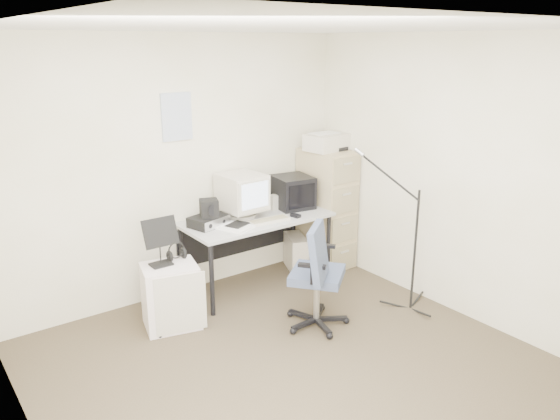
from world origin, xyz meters
TOP-DOWN VIEW (x-y plane):
  - floor at (0.00, 0.00)m, footprint 3.60×3.60m
  - ceiling at (0.00, 0.00)m, footprint 3.60×3.60m
  - wall_back at (0.00, 1.80)m, footprint 3.60×0.02m
  - wall_front at (0.00, -1.80)m, footprint 3.60×0.02m
  - wall_left at (-1.80, 0.00)m, footprint 0.02×3.60m
  - wall_right at (1.80, 0.00)m, footprint 0.02×3.60m
  - wall_calendar at (-0.02, 1.79)m, footprint 0.30×0.02m
  - filing_cabinet at (1.58, 1.48)m, footprint 0.40×0.60m
  - printer at (1.58, 1.49)m, footprint 0.48×0.35m
  - desk at (0.63, 1.45)m, footprint 1.50×0.70m
  - crt_monitor at (0.53, 1.56)m, footprint 0.42×0.43m
  - crt_tv at (1.15, 1.53)m, footprint 0.42×0.44m
  - desk_speaker at (0.93, 1.58)m, footprint 0.09×0.09m
  - keyboard at (0.66, 1.28)m, footprint 0.43×0.18m
  - mouse at (0.96, 1.24)m, footprint 0.07×0.11m
  - radio_receiver at (0.12, 1.52)m, footprint 0.40×0.33m
  - radio_speaker at (0.12, 1.50)m, footprint 0.21×0.20m
  - papers at (0.28, 1.32)m, footprint 0.35×0.40m
  - pc_tower at (1.21, 1.55)m, footprint 0.33×0.45m
  - office_chair at (0.58, 0.45)m, footprint 0.81×0.81m
  - side_cart at (-0.46, 1.19)m, footprint 0.54×0.47m
  - music_stand at (-0.51, 1.25)m, footprint 0.33×0.23m
  - headphones at (-0.34, 1.28)m, footprint 0.23×0.23m
  - mic_stand at (1.51, 0.16)m, footprint 0.03×0.03m

SIDE VIEW (x-z plane):
  - floor at x=0.00m, z-range -0.01..0.00m
  - pc_tower at x=1.21m, z-range 0.00..0.38m
  - side_cart at x=-0.46m, z-range 0.00..0.57m
  - desk at x=0.63m, z-range 0.00..0.73m
  - office_chair at x=0.58m, z-range 0.00..1.00m
  - headphones at x=-0.34m, z-range 0.61..0.65m
  - filing_cabinet at x=1.58m, z-range 0.00..1.30m
  - papers at x=0.28m, z-range 0.73..0.75m
  - keyboard at x=0.66m, z-range 0.73..0.75m
  - mouse at x=0.96m, z-range 0.73..0.76m
  - mic_stand at x=1.51m, z-range 0.00..1.51m
  - radio_receiver at x=0.12m, z-range 0.73..0.83m
  - music_stand at x=-0.51m, z-range 0.57..1.01m
  - desk_speaker at x=0.93m, z-range 0.73..0.88m
  - crt_tv at x=1.15m, z-range 0.73..1.06m
  - radio_speaker at x=0.12m, z-range 0.83..0.99m
  - crt_monitor at x=0.53m, z-range 0.73..1.17m
  - wall_back at x=0.00m, z-range 0.00..2.50m
  - wall_front at x=0.00m, z-range 0.00..2.50m
  - wall_left at x=-1.80m, z-range 0.00..2.50m
  - wall_right at x=1.80m, z-range 0.00..2.50m
  - printer at x=1.58m, z-range 1.30..1.47m
  - wall_calendar at x=-0.02m, z-range 1.53..1.97m
  - ceiling at x=0.00m, z-range 2.50..2.50m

